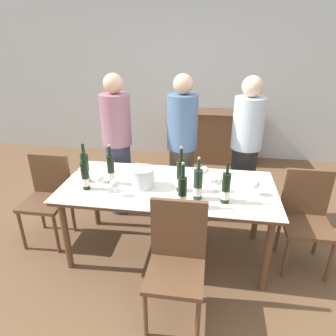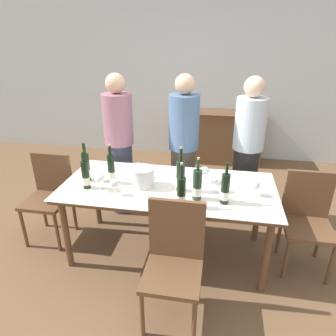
{
  "view_description": "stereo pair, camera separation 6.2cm",
  "coord_description": "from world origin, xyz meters",
  "px_view_note": "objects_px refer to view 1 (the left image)",
  "views": [
    {
      "loc": [
        0.37,
        -2.41,
        2.03
      ],
      "look_at": [
        0.0,
        0.0,
        0.93
      ],
      "focal_mm": 32.0,
      "sensor_mm": 36.0,
      "label": 1
    },
    {
      "loc": [
        0.43,
        -2.4,
        2.03
      ],
      "look_at": [
        0.0,
        0.0,
        0.93
      ],
      "focal_mm": 32.0,
      "sensor_mm": 36.0,
      "label": 2
    }
  ],
  "objects_px": {
    "sideboard_cabinet": "(215,137)",
    "wine_glass_0": "(138,167)",
    "person_guest_right": "(245,152)",
    "wine_bottle_3": "(181,177)",
    "wine_glass_2": "(255,185)",
    "chair_right_end": "(306,213)",
    "dining_table": "(168,192)",
    "wine_bottle_5": "(111,170)",
    "wine_bottle_2": "(85,169)",
    "wine_bottle_0": "(226,189)",
    "wine_glass_3": "(219,182)",
    "wine_glass_4": "(99,180)",
    "chair_near_front": "(177,256)",
    "wine_glass_1": "(114,185)",
    "wine_glass_5": "(204,171)",
    "chair_left_end": "(48,193)",
    "ice_bucket": "(143,177)",
    "wine_bottle_4": "(182,193)",
    "person_guest_left": "(182,150)",
    "wine_bottle_1": "(85,176)",
    "wine_bottle_6": "(198,185)",
    "person_host": "(118,147)"
  },
  "relations": [
    {
      "from": "wine_glass_0",
      "to": "chair_near_front",
      "type": "distance_m",
      "value": 1.0
    },
    {
      "from": "wine_glass_1",
      "to": "wine_glass_4",
      "type": "distance_m",
      "value": 0.16
    },
    {
      "from": "wine_glass_4",
      "to": "chair_near_front",
      "type": "bearing_deg",
      "value": -33.11
    },
    {
      "from": "wine_bottle_0",
      "to": "person_guest_right",
      "type": "bearing_deg",
      "value": 76.58
    },
    {
      "from": "wine_bottle_1",
      "to": "wine_bottle_3",
      "type": "distance_m",
      "value": 0.85
    },
    {
      "from": "dining_table",
      "to": "wine_glass_4",
      "type": "xyz_separation_m",
      "value": [
        -0.58,
        -0.19,
        0.18
      ]
    },
    {
      "from": "wine_glass_3",
      "to": "wine_glass_4",
      "type": "xyz_separation_m",
      "value": [
        -1.03,
        -0.16,
        0.03
      ]
    },
    {
      "from": "dining_table",
      "to": "wine_bottle_5",
      "type": "distance_m",
      "value": 0.56
    },
    {
      "from": "ice_bucket",
      "to": "wine_bottle_4",
      "type": "relative_size",
      "value": 0.56
    },
    {
      "from": "wine_bottle_4",
      "to": "wine_bottle_3",
      "type": "bearing_deg",
      "value": 99.08
    },
    {
      "from": "dining_table",
      "to": "wine_bottle_0",
      "type": "distance_m",
      "value": 0.59
    },
    {
      "from": "chair_left_end",
      "to": "person_guest_right",
      "type": "xyz_separation_m",
      "value": [
        2.02,
        0.69,
        0.3
      ]
    },
    {
      "from": "wine_bottle_2",
      "to": "wine_glass_0",
      "type": "xyz_separation_m",
      "value": [
        0.46,
        0.15,
        -0.03
      ]
    },
    {
      "from": "dining_table",
      "to": "ice_bucket",
      "type": "xyz_separation_m",
      "value": [
        -0.23,
        -0.04,
        0.16
      ]
    },
    {
      "from": "wine_bottle_1",
      "to": "wine_glass_1",
      "type": "xyz_separation_m",
      "value": [
        0.29,
        -0.08,
        -0.02
      ]
    },
    {
      "from": "wine_bottle_5",
      "to": "wine_glass_0",
      "type": "relative_size",
      "value": 2.53
    },
    {
      "from": "wine_bottle_3",
      "to": "chair_left_end",
      "type": "height_order",
      "value": "wine_bottle_3"
    },
    {
      "from": "chair_right_end",
      "to": "wine_glass_4",
      "type": "bearing_deg",
      "value": -171.48
    },
    {
      "from": "sideboard_cabinet",
      "to": "wine_glass_1",
      "type": "bearing_deg",
      "value": -107.12
    },
    {
      "from": "wine_glass_5",
      "to": "wine_bottle_6",
      "type": "bearing_deg",
      "value": -97.12
    },
    {
      "from": "dining_table",
      "to": "wine_glass_0",
      "type": "distance_m",
      "value": 0.38
    },
    {
      "from": "chair_right_end",
      "to": "wine_bottle_3",
      "type": "bearing_deg",
      "value": -172.28
    },
    {
      "from": "wine_bottle_2",
      "to": "wine_bottle_0",
      "type": "bearing_deg",
      "value": -8.55
    },
    {
      "from": "wine_glass_5",
      "to": "chair_left_end",
      "type": "bearing_deg",
      "value": -178.06
    },
    {
      "from": "sideboard_cabinet",
      "to": "wine_glass_0",
      "type": "bearing_deg",
      "value": -107.2
    },
    {
      "from": "wine_bottle_0",
      "to": "chair_right_end",
      "type": "relative_size",
      "value": 0.4
    },
    {
      "from": "wine_glass_2",
      "to": "chair_right_end",
      "type": "xyz_separation_m",
      "value": [
        0.51,
        0.13,
        -0.32
      ]
    },
    {
      "from": "wine_bottle_0",
      "to": "wine_glass_3",
      "type": "relative_size",
      "value": 2.79
    },
    {
      "from": "person_guest_right",
      "to": "wine_glass_3",
      "type": "bearing_deg",
      "value": -109.97
    },
    {
      "from": "wine_bottle_2",
      "to": "wine_bottle_4",
      "type": "height_order",
      "value": "wine_bottle_4"
    },
    {
      "from": "chair_left_end",
      "to": "person_guest_left",
      "type": "xyz_separation_m",
      "value": [
        1.32,
        0.64,
        0.31
      ]
    },
    {
      "from": "wine_glass_1",
      "to": "wine_glass_3",
      "type": "bearing_deg",
      "value": 13.82
    },
    {
      "from": "wine_glass_2",
      "to": "chair_left_end",
      "type": "height_order",
      "value": "chair_left_end"
    },
    {
      "from": "wine_bottle_1",
      "to": "wine_glass_1",
      "type": "bearing_deg",
      "value": -15.12
    },
    {
      "from": "dining_table",
      "to": "chair_near_front",
      "type": "xyz_separation_m",
      "value": [
        0.17,
        -0.68,
        -0.15
      ]
    },
    {
      "from": "wine_glass_0",
      "to": "person_guest_right",
      "type": "height_order",
      "value": "person_guest_right"
    },
    {
      "from": "wine_bottle_4",
      "to": "person_guest_left",
      "type": "distance_m",
      "value": 1.08
    },
    {
      "from": "wine_bottle_1",
      "to": "wine_bottle_4",
      "type": "height_order",
      "value": "wine_bottle_4"
    },
    {
      "from": "sideboard_cabinet",
      "to": "wine_glass_2",
      "type": "relative_size",
      "value": 10.33
    },
    {
      "from": "wine_bottle_4",
      "to": "person_guest_right",
      "type": "relative_size",
      "value": 0.24
    },
    {
      "from": "sideboard_cabinet",
      "to": "wine_bottle_2",
      "type": "xyz_separation_m",
      "value": [
        -1.2,
        -2.53,
        0.45
      ]
    },
    {
      "from": "wine_bottle_0",
      "to": "wine_glass_5",
      "type": "relative_size",
      "value": 2.32
    },
    {
      "from": "wine_glass_0",
      "to": "wine_bottle_5",
      "type": "bearing_deg",
      "value": -142.08
    },
    {
      "from": "ice_bucket",
      "to": "chair_left_end",
      "type": "distance_m",
      "value": 1.1
    },
    {
      "from": "wine_bottle_2",
      "to": "wine_glass_1",
      "type": "height_order",
      "value": "wine_bottle_2"
    },
    {
      "from": "dining_table",
      "to": "wine_bottle_4",
      "type": "bearing_deg",
      "value": -63.83
    },
    {
      "from": "person_host",
      "to": "wine_glass_1",
      "type": "bearing_deg",
      "value": -74.28
    },
    {
      "from": "wine_glass_2",
      "to": "chair_right_end",
      "type": "distance_m",
      "value": 0.62
    },
    {
      "from": "wine_bottle_3",
      "to": "wine_bottle_4",
      "type": "xyz_separation_m",
      "value": [
        0.04,
        -0.27,
        -0.01
      ]
    },
    {
      "from": "person_guest_right",
      "to": "wine_bottle_3",
      "type": "bearing_deg",
      "value": -126.45
    }
  ]
}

